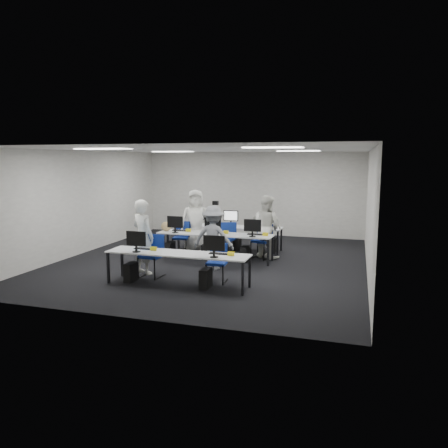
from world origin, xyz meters
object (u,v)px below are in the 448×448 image
(chair_0, at_px, (152,264))
(chair_2, at_px, (181,243))
(chair_7, at_px, (265,246))
(student_0, at_px, (143,237))
(chair_6, at_px, (228,243))
(student_1, at_px, (266,227))
(desk_front, at_px, (178,255))
(desk_mid, at_px, (215,235))
(student_2, at_px, (196,221))
(student_3, at_px, (265,227))
(chair_3, at_px, (225,246))
(chair_5, at_px, (188,241))
(chair_1, at_px, (217,270))
(photographer, at_px, (213,238))
(chair_4, at_px, (262,247))

(chair_0, xyz_separation_m, chair_2, (-0.37, 2.67, -0.03))
(chair_7, bearing_deg, student_0, -142.74)
(chair_6, bearing_deg, student_1, -29.36)
(desk_front, bearing_deg, chair_0, 151.10)
(desk_mid, xyz_separation_m, student_2, (-0.86, 0.81, 0.25))
(student_1, distance_m, student_3, 0.19)
(chair_3, distance_m, chair_6, 0.26)
(desk_mid, bearing_deg, chair_0, -112.25)
(chair_3, height_order, student_0, student_0)
(chair_2, distance_m, chair_5, 0.34)
(desk_mid, distance_m, student_0, 2.25)
(student_1, relative_size, student_3, 1.05)
(chair_0, distance_m, chair_7, 3.63)
(chair_1, relative_size, chair_7, 0.94)
(chair_3, xyz_separation_m, student_2, (-0.99, 0.23, 0.64))
(photographer, bearing_deg, chair_6, -85.57)
(student_3, bearing_deg, chair_1, -86.64)
(chair_0, height_order, student_2, student_2)
(desk_mid, bearing_deg, student_0, -122.12)
(desk_mid, relative_size, chair_1, 3.70)
(chair_4, bearing_deg, student_3, 105.91)
(chair_2, height_order, chair_6, chair_6)
(desk_front, bearing_deg, chair_1, 33.76)
(desk_mid, distance_m, chair_0, 2.32)
(chair_2, bearing_deg, chair_7, -3.63)
(chair_4, bearing_deg, chair_7, 106.40)
(desk_mid, height_order, student_0, student_0)
(chair_3, xyz_separation_m, chair_7, (1.09, 0.28, 0.00))
(desk_mid, distance_m, student_3, 1.48)
(photographer, bearing_deg, chair_5, -53.14)
(desk_mid, xyz_separation_m, chair_1, (0.74, -2.10, -0.41))
(chair_5, bearing_deg, chair_3, 0.16)
(chair_6, bearing_deg, desk_mid, -119.87)
(student_2, bearing_deg, photographer, -76.52)
(chair_0, distance_m, chair_3, 2.88)
(chair_5, bearing_deg, student_1, 8.35)
(chair_6, bearing_deg, chair_5, 157.51)
(chair_6, bearing_deg, chair_2, 171.30)
(desk_front, bearing_deg, chair_7, 70.62)
(chair_1, relative_size, student_0, 0.48)
(chair_3, height_order, photographer, photographer)
(chair_3, xyz_separation_m, student_3, (1.09, 0.26, 0.55))
(desk_mid, xyz_separation_m, chair_5, (-1.16, 0.88, -0.39))
(chair_6, xyz_separation_m, chair_7, (1.08, 0.02, -0.01))
(student_2, bearing_deg, chair_3, -32.03)
(chair_7, height_order, photographer, photographer)
(desk_mid, bearing_deg, chair_6, 80.96)
(desk_front, bearing_deg, student_3, 70.49)
(photographer, bearing_deg, student_0, 29.78)
(chair_3, xyz_separation_m, chair_6, (0.01, 0.26, 0.01))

